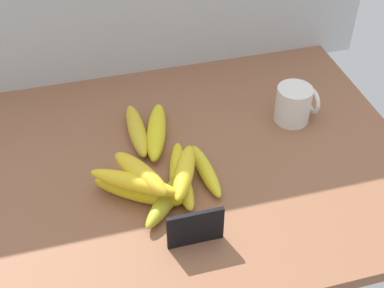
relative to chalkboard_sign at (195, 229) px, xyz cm
name	(u,v)px	position (x,y,z in cm)	size (l,w,h in cm)	color
counter_top	(169,169)	(-0.02, 22.16, -5.36)	(110.00, 76.00, 3.00)	#8E5A3E
chalkboard_sign	(195,229)	(0.00, 0.00, 0.00)	(11.00, 1.80, 8.40)	black
coffee_mug	(294,104)	(32.92, 30.07, 0.76)	(10.03, 8.53, 9.23)	white
banana_0	(177,170)	(0.89, 18.58, -2.25)	(17.03, 3.22, 3.22)	yellow
banana_1	(156,131)	(-0.80, 31.58, -1.67)	(20.23, 4.38, 4.38)	yellow
banana_2	(182,181)	(1.05, 14.81, -2.05)	(16.90, 3.62, 3.62)	yellow
banana_3	(169,196)	(-2.51, 11.17, -1.96)	(18.73, 3.80, 3.80)	gold
banana_4	(206,170)	(6.89, 16.69, -2.23)	(16.58, 3.25, 3.25)	yellow
banana_5	(138,191)	(-8.51, 14.02, -1.74)	(19.56, 4.23, 4.23)	yellow
banana_6	(137,130)	(-5.14, 33.47, -1.86)	(18.90, 3.98, 3.98)	gold
banana_7	(141,173)	(-7.53, 14.67, 2.54)	(16.10, 4.34, 4.34)	yellow
banana_8	(184,172)	(1.33, 13.54, 1.69)	(16.08, 3.85, 3.85)	yellow
banana_9	(134,182)	(-9.28, 12.98, 2.14)	(18.98, 3.53, 3.53)	yellow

